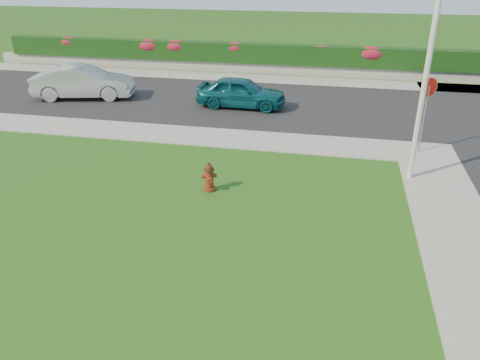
% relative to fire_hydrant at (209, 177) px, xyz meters
% --- Properties ---
extents(ground, '(120.00, 120.00, 0.00)m').
position_rel_fire_hydrant_xyz_m(ground, '(-0.45, -4.63, -0.41)').
color(ground, black).
rests_on(ground, ground).
extents(street_far, '(26.00, 8.00, 0.04)m').
position_rel_fire_hydrant_xyz_m(street_far, '(-5.45, 9.37, -0.39)').
color(street_far, black).
rests_on(street_far, ground).
extents(sidewalk_far, '(24.00, 2.00, 0.04)m').
position_rel_fire_hydrant_xyz_m(sidewalk_far, '(-6.45, 4.37, -0.39)').
color(sidewalk_far, gray).
rests_on(sidewalk_far, ground).
extents(curb_corner, '(2.00, 2.00, 0.04)m').
position_rel_fire_hydrant_xyz_m(curb_corner, '(6.55, 4.37, -0.39)').
color(curb_corner, gray).
rests_on(curb_corner, ground).
extents(sidewalk_beyond, '(34.00, 2.00, 0.04)m').
position_rel_fire_hydrant_xyz_m(sidewalk_beyond, '(-1.45, 14.37, -0.39)').
color(sidewalk_beyond, gray).
rests_on(sidewalk_beyond, ground).
extents(retaining_wall, '(34.00, 0.40, 0.60)m').
position_rel_fire_hydrant_xyz_m(retaining_wall, '(-1.45, 15.87, -0.11)').
color(retaining_wall, gray).
rests_on(retaining_wall, ground).
extents(hedge, '(32.00, 0.90, 1.10)m').
position_rel_fire_hydrant_xyz_m(hedge, '(-1.45, 15.97, 0.74)').
color(hedge, black).
rests_on(hedge, retaining_wall).
extents(fire_hydrant, '(0.44, 0.42, 0.86)m').
position_rel_fire_hydrant_xyz_m(fire_hydrant, '(0.00, 0.00, 0.00)').
color(fire_hydrant, '#531B0D').
rests_on(fire_hydrant, ground).
extents(sedan_teal, '(4.02, 1.71, 1.36)m').
position_rel_fire_hydrant_xyz_m(sedan_teal, '(-0.86, 8.51, 0.31)').
color(sedan_teal, '#0B4B56').
rests_on(sedan_teal, street_far).
extents(sedan_silver, '(4.94, 2.72, 1.54)m').
position_rel_fire_hydrant_xyz_m(sedan_silver, '(-8.56, 8.44, 0.40)').
color(sedan_silver, '#A2A4A9').
rests_on(sedan_silver, street_far).
extents(utility_pole, '(0.16, 0.16, 5.29)m').
position_rel_fire_hydrant_xyz_m(utility_pole, '(5.75, 2.06, 2.24)').
color(utility_pole, silver).
rests_on(utility_pole, ground).
extents(stop_sign, '(0.59, 0.43, 2.65)m').
position_rel_fire_hydrant_xyz_m(stop_sign, '(6.31, 4.40, 1.57)').
color(stop_sign, slate).
rests_on(stop_sign, ground).
extents(flower_clump_a, '(1.28, 0.82, 0.64)m').
position_rel_fire_hydrant_xyz_m(flower_clump_a, '(-13.63, 15.87, 1.04)').
color(flower_clump_a, '#B61F3D').
rests_on(flower_clump_a, hedge).
extents(flower_clump_b, '(1.49, 0.96, 0.75)m').
position_rel_fire_hydrant_xyz_m(flower_clump_b, '(-8.18, 15.87, 1.00)').
color(flower_clump_b, '#B61F3D').
rests_on(flower_clump_b, hedge).
extents(flower_clump_c, '(1.40, 0.90, 0.70)m').
position_rel_fire_hydrant_xyz_m(flower_clump_c, '(-6.47, 15.87, 1.01)').
color(flower_clump_c, '#B61F3D').
rests_on(flower_clump_c, hedge).
extents(flower_clump_d, '(1.24, 0.80, 0.62)m').
position_rel_fire_hydrant_xyz_m(flower_clump_d, '(-2.78, 15.87, 1.05)').
color(flower_clump_d, '#B61F3D').
rests_on(flower_clump_d, hedge).
extents(flower_clump_e, '(1.01, 0.65, 0.51)m').
position_rel_fire_hydrant_xyz_m(flower_clump_e, '(2.25, 15.87, 1.09)').
color(flower_clump_e, '#B61F3D').
rests_on(flower_clump_e, hedge).
extents(flower_clump_f, '(1.55, 1.00, 0.78)m').
position_rel_fire_hydrant_xyz_m(flower_clump_f, '(5.00, 15.87, 0.98)').
color(flower_clump_f, '#B61F3D').
rests_on(flower_clump_f, hedge).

